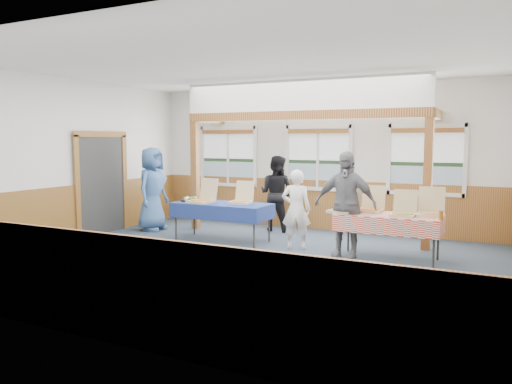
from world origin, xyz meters
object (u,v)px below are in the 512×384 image
woman_white (296,209)px  woman_black (276,193)px  table_left (222,206)px  man_blue (152,189)px  person_grey (345,205)px  table_right (389,218)px

woman_white → woman_black: bearing=-69.5°
table_left → woman_black: woman_black is taller
table_left → woman_black: bearing=48.7°
table_left → man_blue: bearing=146.8°
woman_white → man_blue: (-3.58, 0.37, 0.19)m
table_left → man_blue: size_ratio=1.15×
table_left → woman_white: bearing=-23.4°
person_grey → woman_white: bearing=164.9°
table_right → woman_white: 1.68m
woman_white → man_blue: man_blue is taller
woman_black → person_grey: person_grey is taller
person_grey → woman_black: bearing=138.7°
table_right → man_blue: size_ratio=0.97×
table_left → woman_white: woman_white is taller
table_left → man_blue: 2.03m
person_grey → table_left: bearing=173.4°
table_left → person_grey: (2.58, -0.26, 0.21)m
table_right → man_blue: man_blue is taller
table_right → man_blue: bearing=169.5°
woman_black → man_blue: size_ratio=0.90×
woman_white → person_grey: bearing=150.8°
woman_white → person_grey: 1.04m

